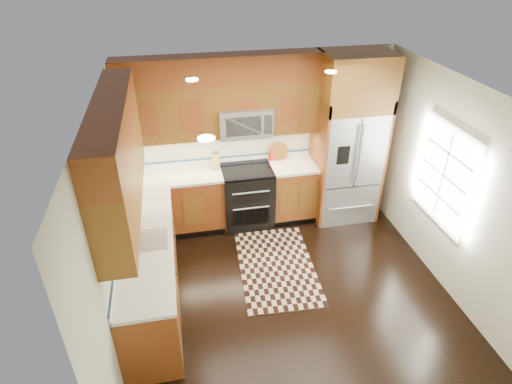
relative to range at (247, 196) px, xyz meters
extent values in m
plane|color=black|center=(0.25, -1.67, -0.47)|extent=(4.00, 4.00, 0.00)
cube|color=beige|center=(0.25, 0.33, 0.83)|extent=(4.00, 0.02, 2.60)
cube|color=beige|center=(-1.75, -1.67, 0.83)|extent=(0.02, 4.00, 2.60)
cube|color=beige|center=(2.25, -1.67, 0.83)|extent=(0.02, 4.00, 2.60)
cube|color=white|center=(2.23, -1.47, 0.93)|extent=(0.04, 1.10, 1.30)
cube|color=white|center=(2.22, -1.47, 0.93)|extent=(0.02, 0.95, 1.15)
cube|color=brown|center=(-1.06, 0.03, -0.02)|extent=(1.37, 0.60, 0.90)
cube|color=brown|center=(0.74, 0.03, -0.02)|extent=(0.72, 0.60, 0.90)
cube|color=brown|center=(-1.45, -1.47, -0.02)|extent=(0.60, 2.40, 0.90)
cube|color=silver|center=(-0.32, 0.03, 0.45)|extent=(2.85, 0.62, 0.04)
cube|color=silver|center=(-1.45, -1.47, 0.45)|extent=(0.62, 2.40, 0.04)
cube|color=brown|center=(-0.32, 0.17, 1.36)|extent=(2.85, 0.33, 0.75)
cube|color=brown|center=(-1.58, -1.47, 1.36)|extent=(0.33, 2.40, 0.75)
cube|color=brown|center=(-0.32, 0.17, 1.93)|extent=(2.85, 0.33, 0.40)
cube|color=brown|center=(-1.58, -1.47, 1.93)|extent=(0.33, 2.40, 0.40)
cube|color=black|center=(0.00, 0.00, -0.01)|extent=(0.76, 0.64, 0.92)
cube|color=black|center=(0.00, 0.00, 0.47)|extent=(0.76, 0.60, 0.02)
cube|color=black|center=(0.00, -0.31, 0.15)|extent=(0.55, 0.01, 0.18)
cube|color=black|center=(0.00, -0.31, -0.17)|extent=(0.55, 0.01, 0.28)
cylinder|color=#B2B2B7|center=(0.00, -0.34, 0.27)|extent=(0.55, 0.02, 0.02)
cylinder|color=#B2B2B7|center=(0.00, -0.34, 0.00)|extent=(0.55, 0.02, 0.02)
cube|color=#B2B2B7|center=(0.00, 0.13, 1.19)|extent=(0.76, 0.40, 0.42)
cube|color=black|center=(-0.05, -0.06, 1.19)|extent=(0.50, 0.01, 0.28)
cube|color=#B2B2B7|center=(1.55, -0.04, 0.43)|extent=(0.90, 0.74, 1.80)
cube|color=black|center=(1.55, -0.41, 0.78)|extent=(0.01, 0.01, 1.08)
cube|color=black|center=(1.33, -0.41, 0.78)|extent=(0.18, 0.01, 0.28)
cube|color=brown|center=(1.08, -0.04, 0.53)|extent=(0.04, 0.74, 2.00)
cube|color=brown|center=(2.02, -0.04, 0.53)|extent=(0.04, 0.74, 2.00)
cube|color=brown|center=(1.55, -0.04, 1.73)|extent=(0.98, 0.74, 0.80)
cube|color=#B2B2B7|center=(-1.45, -1.47, 0.48)|extent=(0.50, 0.42, 0.02)
cylinder|color=#B2B2B7|center=(-1.65, -1.25, 0.61)|extent=(0.02, 0.02, 0.28)
torus|color=#B2B2B7|center=(-1.65, -1.33, 0.75)|extent=(0.18, 0.02, 0.18)
cube|color=black|center=(0.20, -1.16, -0.46)|extent=(1.10, 1.73, 0.01)
cube|color=tan|center=(-0.44, 0.15, 0.58)|extent=(0.14, 0.16, 0.22)
cylinder|color=#B22416|center=(0.44, 0.24, 0.55)|extent=(0.14, 0.14, 0.15)
cylinder|color=brown|center=(0.54, 0.24, 0.48)|extent=(0.29, 0.29, 0.02)
camera|label=1|loc=(-0.97, -5.55, 3.49)|focal=30.00mm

